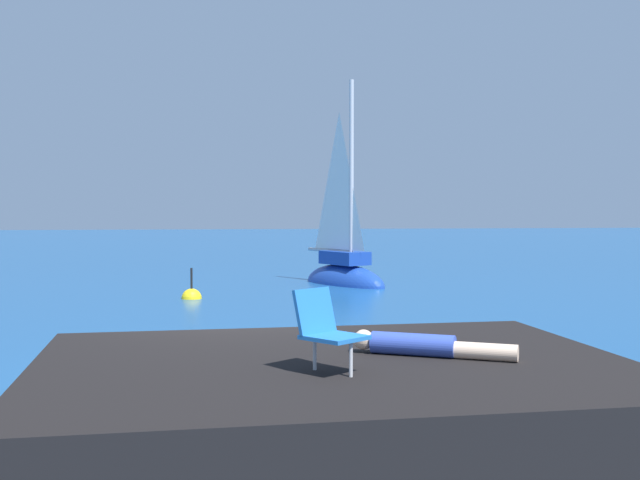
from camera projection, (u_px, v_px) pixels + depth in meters
name	position (u px, v px, depth m)	size (l,w,h in m)	color
ground_plane	(243.00, 374.00, 12.06)	(160.00, 160.00, 0.00)	navy
shore_ledge	(333.00, 405.00, 8.28)	(6.13, 4.69, 0.93)	black
boulder_seaward	(425.00, 390.00, 10.99)	(0.77, 0.61, 0.42)	black
boulder_inland	(346.00, 391.00, 10.93)	(1.51, 1.20, 0.83)	black
sailboat_near	(344.00, 272.00, 26.06)	(2.93, 3.98, 7.26)	#193D99
person_sunbather	(425.00, 346.00, 8.47)	(1.61, 0.96, 0.25)	#334CB2
beach_chair	(326.00, 326.00, 7.65)	(0.75, 0.76, 0.80)	blue
marker_buoy	(192.00, 298.00, 21.95)	(0.56, 0.56, 1.13)	yellow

